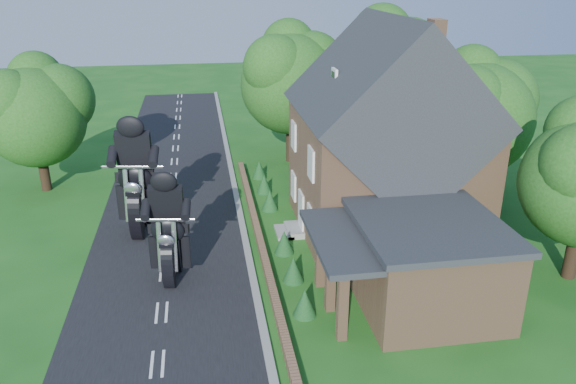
{
  "coord_description": "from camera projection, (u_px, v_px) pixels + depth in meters",
  "views": [
    {
      "loc": [
        1.85,
        -18.48,
        12.09
      ],
      "look_at": [
        5.55,
        4.46,
        2.8
      ],
      "focal_mm": 35.0,
      "sensor_mm": 36.0,
      "label": 1
    }
  ],
  "objects": [
    {
      "name": "tree_far_road",
      "position": [
        41.0,
        108.0,
        31.27
      ],
      "size": [
        6.08,
        5.6,
        7.84
      ],
      "color": "black",
      "rests_on": "ground"
    },
    {
      "name": "tree_behind_left",
      "position": [
        297.0,
        75.0,
        35.93
      ],
      "size": [
        6.94,
        6.4,
        9.16
      ],
      "color": "black",
      "rests_on": "ground"
    },
    {
      "name": "shrub_b",
      "position": [
        293.0,
        269.0,
        23.11
      ],
      "size": [
        0.9,
        0.9,
        1.1
      ],
      "primitive_type": "cone",
      "color": "#133E1A",
      "rests_on": "ground"
    },
    {
      "name": "annex",
      "position": [
        423.0,
        261.0,
        21.22
      ],
      "size": [
        7.05,
        5.94,
        3.44
      ],
      "color": "#8E6648",
      "rests_on": "ground"
    },
    {
      "name": "road",
      "position": [
        162.0,
        313.0,
        21.15
      ],
      "size": [
        7.0,
        80.0,
        0.02
      ],
      "primitive_type": "cube",
      "color": "black",
      "rests_on": "ground"
    },
    {
      "name": "shrub_e",
      "position": [
        264.0,
        184.0,
        32.27
      ],
      "size": [
        0.9,
        0.9,
        1.1
      ],
      "primitive_type": "cone",
      "color": "#133E1A",
      "rests_on": "ground"
    },
    {
      "name": "house",
      "position": [
        386.0,
        144.0,
        26.59
      ],
      "size": [
        9.54,
        8.64,
        10.24
      ],
      "color": "#8E6648",
      "rests_on": "ground"
    },
    {
      "name": "shrub_d",
      "position": [
        270.0,
        200.0,
        29.98
      ],
      "size": [
        0.9,
        0.9,
        1.1
      ],
      "primitive_type": "cone",
      "color": "#133E1A",
      "rests_on": "ground"
    },
    {
      "name": "tree_behind_house",
      "position": [
        392.0,
        67.0,
        35.73
      ],
      "size": [
        7.81,
        7.2,
        10.08
      ],
      "color": "black",
      "rests_on": "ground"
    },
    {
      "name": "garden_wall",
      "position": [
        260.0,
        241.0,
        26.3
      ],
      "size": [
        0.3,
        22.0,
        0.4
      ],
      "primitive_type": "cube",
      "color": "#8E6648",
      "rests_on": "ground"
    },
    {
      "name": "ground",
      "position": [
        162.0,
        313.0,
        21.15
      ],
      "size": [
        120.0,
        120.0,
        0.0
      ],
      "primitive_type": "plane",
      "color": "#1A5217",
      "rests_on": "ground"
    },
    {
      "name": "shrub_f",
      "position": [
        259.0,
        169.0,
        34.56
      ],
      "size": [
        0.9,
        0.9,
        1.1
      ],
      "primitive_type": "cone",
      "color": "#133E1A",
      "rests_on": "ground"
    },
    {
      "name": "shrub_a",
      "position": [
        305.0,
        302.0,
        20.82
      ],
      "size": [
        0.9,
        0.9,
        1.1
      ],
      "primitive_type": "cone",
      "color": "#133E1A",
      "rests_on": "ground"
    },
    {
      "name": "shrub_c",
      "position": [
        284.0,
        242.0,
        25.4
      ],
      "size": [
        0.9,
        0.9,
        1.1
      ],
      "primitive_type": "cone",
      "color": "#133E1A",
      "rests_on": "ground"
    },
    {
      "name": "tree_house_right",
      "position": [
        483.0,
        109.0,
        29.59
      ],
      "size": [
        6.51,
        6.0,
        8.4
      ],
      "color": "black",
      "rests_on": "ground"
    },
    {
      "name": "motorcycle_lead",
      "position": [
        172.0,
        264.0,
        23.13
      ],
      "size": [
        0.61,
        1.6,
        1.45
      ],
      "primitive_type": null,
      "rotation": [
        0.0,
        0.0,
        3.0
      ],
      "color": "black",
      "rests_on": "ground"
    },
    {
      "name": "motorcycle_follow",
      "position": [
        141.0,
        216.0,
        27.26
      ],
      "size": [
        0.79,
        1.95,
        1.77
      ],
      "primitive_type": null,
      "rotation": [
        0.0,
        0.0,
        2.98
      ],
      "color": "black",
      "rests_on": "ground"
    },
    {
      "name": "kerb",
      "position": [
        258.0,
        303.0,
        21.67
      ],
      "size": [
        0.3,
        80.0,
        0.12
      ],
      "primitive_type": "cube",
      "color": "gray",
      "rests_on": "ground"
    }
  ]
}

